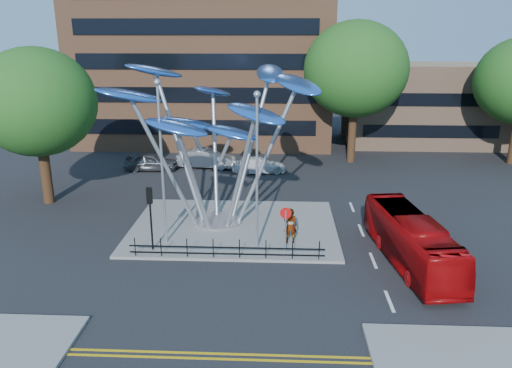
# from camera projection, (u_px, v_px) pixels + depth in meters

# --- Properties ---
(ground) EXTENTS (120.00, 120.00, 0.00)m
(ground) POSITION_uv_depth(u_px,v_px,m) (244.00, 276.00, 23.86)
(ground) COLOR black
(ground) RESTS_ON ground
(traffic_island) EXTENTS (12.00, 9.00, 0.15)m
(traffic_island) POSITION_uv_depth(u_px,v_px,m) (234.00, 227.00, 29.60)
(traffic_island) COLOR slate
(traffic_island) RESTS_ON ground
(double_yellow_near) EXTENTS (40.00, 0.12, 0.01)m
(double_yellow_near) POSITION_uv_depth(u_px,v_px,m) (232.00, 354.00, 18.13)
(double_yellow_near) COLOR gold
(double_yellow_near) RESTS_ON ground
(double_yellow_far) EXTENTS (40.00, 0.12, 0.01)m
(double_yellow_far) POSITION_uv_depth(u_px,v_px,m) (231.00, 359.00, 17.85)
(double_yellow_far) COLOR gold
(double_yellow_far) RESTS_ON ground
(low_building_near) EXTENTS (15.00, 8.00, 8.00)m
(low_building_near) POSITION_uv_depth(u_px,v_px,m) (421.00, 104.00, 50.55)
(low_building_near) COLOR tan
(low_building_near) RESTS_ON ground
(tree_right) EXTENTS (8.80, 8.80, 12.11)m
(tree_right) POSITION_uv_depth(u_px,v_px,m) (356.00, 69.00, 42.08)
(tree_right) COLOR black
(tree_right) RESTS_ON ground
(tree_left) EXTENTS (7.60, 7.60, 10.32)m
(tree_left) POSITION_uv_depth(u_px,v_px,m) (37.00, 102.00, 32.00)
(tree_left) COLOR black
(tree_left) RESTS_ON ground
(leaf_sculpture) EXTENTS (12.72, 9.54, 9.51)m
(leaf_sculpture) POSITION_uv_depth(u_px,v_px,m) (215.00, 111.00, 28.27)
(leaf_sculpture) COLOR #9EA0A5
(leaf_sculpture) RESTS_ON traffic_island
(street_lamp_left) EXTENTS (0.36, 0.36, 8.80)m
(street_lamp_left) POSITION_uv_depth(u_px,v_px,m) (161.00, 149.00, 25.80)
(street_lamp_left) COLOR #9EA0A5
(street_lamp_left) RESTS_ON traffic_island
(street_lamp_right) EXTENTS (0.36, 0.36, 8.30)m
(street_lamp_right) POSITION_uv_depth(u_px,v_px,m) (257.00, 158.00, 25.18)
(street_lamp_right) COLOR #9EA0A5
(street_lamp_right) RESTS_ON traffic_island
(traffic_light_island) EXTENTS (0.28, 0.18, 3.42)m
(traffic_light_island) POSITION_uv_depth(u_px,v_px,m) (150.00, 205.00, 25.69)
(traffic_light_island) COLOR black
(traffic_light_island) RESTS_ON traffic_island
(no_entry_sign_island) EXTENTS (0.60, 0.10, 2.45)m
(no_entry_sign_island) POSITION_uv_depth(u_px,v_px,m) (286.00, 222.00, 25.62)
(no_entry_sign_island) COLOR #9EA0A5
(no_entry_sign_island) RESTS_ON traffic_island
(pedestrian_railing_front) EXTENTS (10.00, 0.06, 1.00)m
(pedestrian_railing_front) POSITION_uv_depth(u_px,v_px,m) (226.00, 250.00, 25.36)
(pedestrian_railing_front) COLOR black
(pedestrian_railing_front) RESTS_ON traffic_island
(red_bus) EXTENTS (3.29, 9.16, 2.49)m
(red_bus) POSITION_uv_depth(u_px,v_px,m) (411.00, 240.00, 24.88)
(red_bus) COLOR #9D0709
(red_bus) RESTS_ON ground
(pedestrian) EXTENTS (0.73, 0.48, 1.98)m
(pedestrian) POSITION_uv_depth(u_px,v_px,m) (290.00, 226.00, 26.95)
(pedestrian) COLOR gray
(pedestrian) RESTS_ON traffic_island
(parked_car_left) EXTENTS (4.40, 1.87, 1.48)m
(parked_car_left) POSITION_uv_depth(u_px,v_px,m) (151.00, 162.00, 41.50)
(parked_car_left) COLOR #404348
(parked_car_left) RESTS_ON ground
(parked_car_mid) EXTENTS (5.02, 2.11, 1.61)m
(parked_car_mid) POSITION_uv_depth(u_px,v_px,m) (206.00, 158.00, 42.26)
(parked_car_mid) COLOR #9EA1A6
(parked_car_mid) RESTS_ON ground
(parked_car_right) EXTENTS (4.64, 2.46, 1.28)m
(parked_car_right) POSITION_uv_depth(u_px,v_px,m) (259.00, 165.00, 40.83)
(parked_car_right) COLOR silver
(parked_car_right) RESTS_ON ground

